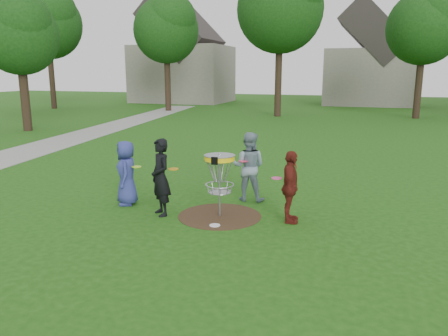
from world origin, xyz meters
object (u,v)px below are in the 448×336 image
(player_black, at_px, (161,177))
(disc_golf_basket, at_px, (220,170))
(player_blue, at_px, (126,173))
(player_grey, at_px, (249,167))
(player_maroon, at_px, (290,187))

(player_black, height_order, disc_golf_basket, player_black)
(player_blue, xyz_separation_m, disc_golf_basket, (2.34, -0.16, 0.27))
(player_grey, height_order, player_maroon, player_grey)
(player_maroon, relative_size, disc_golf_basket, 1.09)
(player_maroon, bearing_deg, disc_golf_basket, 85.76)
(player_black, distance_m, disc_golf_basket, 1.28)
(player_black, relative_size, disc_golf_basket, 1.21)
(player_black, bearing_deg, player_grey, 90.24)
(player_black, relative_size, player_grey, 1.01)
(player_black, bearing_deg, player_maroon, 50.78)
(player_black, height_order, player_grey, player_black)
(player_blue, xyz_separation_m, player_grey, (2.62, 1.19, 0.08))
(player_black, bearing_deg, disc_golf_basket, 56.42)
(player_maroon, distance_m, disc_golf_basket, 1.52)
(player_grey, height_order, disc_golf_basket, player_grey)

